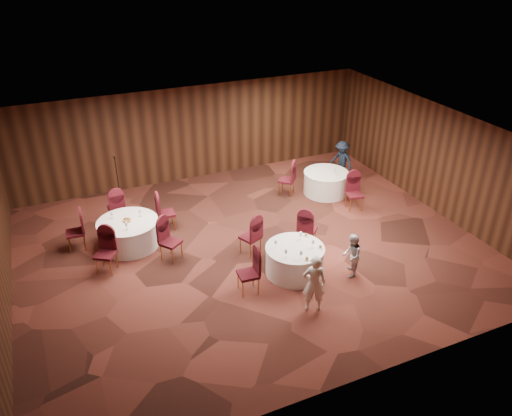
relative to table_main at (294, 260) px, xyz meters
name	(u,v)px	position (x,y,z in m)	size (l,w,h in m)	color
ground	(252,248)	(-0.53, 1.43, -0.38)	(12.00, 12.00, 0.00)	black
room_shell	(252,183)	(-0.53, 1.43, 1.59)	(12.00, 12.00, 12.00)	silver
table_main	(294,260)	(0.00, 0.00, 0.00)	(1.46, 1.46, 0.74)	white
table_left	(129,233)	(-3.53, 2.94, 0.00)	(1.63, 1.63, 0.74)	white
table_right	(326,182)	(2.98, 3.52, 0.00)	(1.45, 1.45, 0.74)	white
chairs_main	(270,245)	(-0.37, 0.67, 0.12)	(2.90, 2.11, 1.00)	#380B15
chairs_left	(127,229)	(-3.55, 2.96, 0.12)	(3.04, 3.06, 1.00)	#380B15
chairs_right	(320,187)	(2.50, 3.10, 0.12)	(2.12, 2.44, 1.00)	#380B15
tabletop_main	(302,245)	(0.13, -0.11, 0.47)	(1.11, 1.09, 0.22)	silver
tabletop_left	(127,219)	(-3.53, 2.94, 0.45)	(0.79, 0.80, 0.22)	silver
tabletop_right	(335,170)	(3.13, 3.28, 0.52)	(0.08, 0.08, 0.22)	silver
mic_stand	(119,191)	(-3.33, 5.41, 0.09)	(0.24, 0.24, 1.60)	black
woman_a	(314,283)	(-0.26, -1.41, 0.34)	(0.52, 0.34, 1.43)	white
woman_b	(352,256)	(1.23, -0.65, 0.20)	(0.56, 0.44, 1.15)	silver
man_c	(342,160)	(4.03, 4.28, 0.31)	(0.88, 0.51, 1.37)	black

